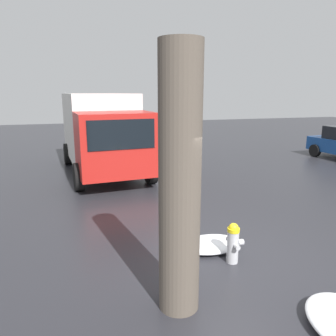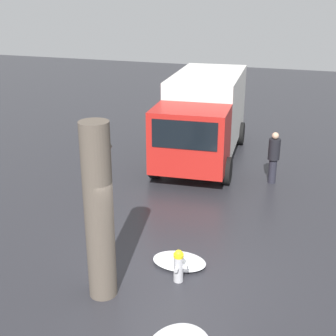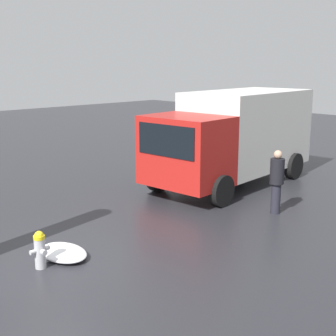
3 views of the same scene
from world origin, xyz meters
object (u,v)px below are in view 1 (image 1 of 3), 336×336
fire_hydrant (233,242)px  pedestrian (184,152)px  tree_trunk (180,183)px  delivery_truck (102,130)px

fire_hydrant → pedestrian: (6.24, -1.23, 0.54)m
tree_trunk → pedestrian: bearing=-19.8°
fire_hydrant → delivery_truck: bearing=101.3°
delivery_truck → fire_hydrant: bearing=96.5°
tree_trunk → pedestrian: (7.16, -2.58, -0.93)m
pedestrian → delivery_truck: bearing=-55.2°
delivery_truck → pedestrian: delivery_truck is taller
fire_hydrant → tree_trunk: (-0.92, 1.35, 1.47)m
tree_trunk → delivery_truck: bearing=1.3°
fire_hydrant → delivery_truck: (7.94, 1.54, 1.25)m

